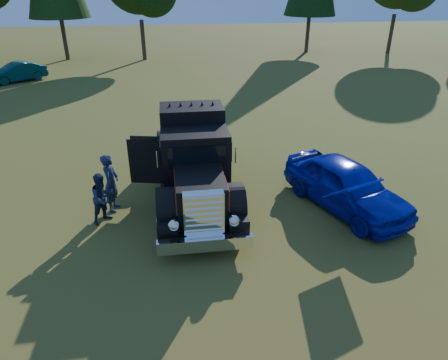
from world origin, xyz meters
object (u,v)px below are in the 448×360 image
Objects in this scene: diamond_t_truck at (195,165)px; hotrod_coupe at (346,185)px; spectator_far at (103,198)px; distant_teal_car at (17,72)px; spectator_near at (111,183)px.

diamond_t_truck is 1.44× the size of hotrod_coupe.
diamond_t_truck is 3.04m from spectator_far.
distant_teal_car is (-11.44, 18.99, -0.62)m from diamond_t_truck.
spectator_far is (-7.60, 0.19, 0.01)m from hotrod_coupe.
spectator_far is at bearing 178.54° from hotrod_coupe.
hotrod_coupe is at bearing 0.88° from distant_teal_car.
distant_teal_car is (-8.58, 19.93, -0.14)m from spectator_far.
hotrod_coupe is at bearing -44.59° from spectator_far.
hotrod_coupe is 7.60m from spectator_far.
diamond_t_truck is at bearing -25.01° from spectator_far.
spectator_near is at bearing -13.44° from distant_teal_car.
hotrod_coupe is at bearing -85.63° from spectator_near.
spectator_near is (-2.66, -0.28, -0.32)m from diamond_t_truck.
spectator_far is 21.70m from distant_teal_car.
spectator_far is 0.40× the size of distant_teal_car.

